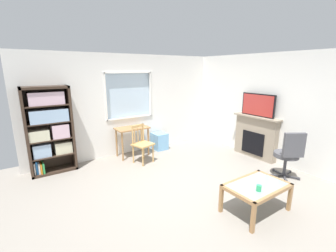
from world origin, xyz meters
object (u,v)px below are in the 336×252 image
object	(u,v)px
wooden_chair	(142,144)
tv	(258,105)
desk_under_window	(132,133)
coffee_table	(257,188)
sippy_cup	(259,188)
plastic_drawer_unit	(160,141)
fireplace	(255,137)
bookshelf	(49,127)
office_chair	(289,153)

from	to	relation	value
wooden_chair	tv	distance (m)	2.94
desk_under_window	coffee_table	size ratio (longest dim) A/B	0.84
sippy_cup	wooden_chair	bearing A→B (deg)	97.65
desk_under_window	plastic_drawer_unit	xyz separation A→B (m)	(0.84, 0.05, -0.38)
fireplace	tv	xyz separation A→B (m)	(-0.02, -0.00, 0.80)
plastic_drawer_unit	fireplace	distance (m)	2.51
fireplace	sippy_cup	world-z (taller)	fireplace
coffee_table	wooden_chair	bearing A→B (deg)	101.03
wooden_chair	plastic_drawer_unit	bearing A→B (deg)	33.80
bookshelf	plastic_drawer_unit	xyz separation A→B (m)	(2.68, -0.06, -0.76)
coffee_table	plastic_drawer_unit	bearing A→B (deg)	84.63
wooden_chair	office_chair	bearing A→B (deg)	-49.99
bookshelf	fireplace	xyz separation A→B (m)	(4.35, -1.90, -0.45)
sippy_cup	tv	bearing A→B (deg)	36.84
desk_under_window	wooden_chair	world-z (taller)	wooden_chair
office_chair	bookshelf	bearing A→B (deg)	141.82
bookshelf	wooden_chair	world-z (taller)	bookshelf
tv	coffee_table	bearing A→B (deg)	-143.50
bookshelf	tv	distance (m)	4.75
office_chair	tv	bearing A→B (deg)	66.76
coffee_table	sippy_cup	world-z (taller)	sippy_cup
wooden_chair	sippy_cup	bearing A→B (deg)	-82.35
office_chair	coffee_table	bearing A→B (deg)	-167.37
desk_under_window	sippy_cup	distance (m)	3.41
desk_under_window	office_chair	xyz separation A→B (m)	(2.02, -2.92, -0.05)
plastic_drawer_unit	tv	bearing A→B (deg)	-48.11
plastic_drawer_unit	fireplace	xyz separation A→B (m)	(1.68, -1.85, 0.31)
plastic_drawer_unit	sippy_cup	bearing A→B (deg)	-97.62
tv	office_chair	size ratio (longest dim) A/B	0.87
desk_under_window	coffee_table	distance (m)	3.30
bookshelf	fireplace	size ratio (longest dim) A/B	1.53
tv	office_chair	bearing A→B (deg)	-113.24
wooden_chair	coffee_table	distance (m)	2.79
bookshelf	office_chair	xyz separation A→B (m)	(3.85, -3.03, -0.43)
tv	fireplace	bearing A→B (deg)	0.00
wooden_chair	coffee_table	bearing A→B (deg)	-78.97
bookshelf	office_chair	world-z (taller)	bookshelf
wooden_chair	plastic_drawer_unit	size ratio (longest dim) A/B	1.99
wooden_chair	coffee_table	world-z (taller)	wooden_chair
desk_under_window	plastic_drawer_unit	world-z (taller)	desk_under_window
tv	coffee_table	xyz separation A→B (m)	(-1.97, -1.46, -0.94)
wooden_chair	sippy_cup	size ratio (longest dim) A/B	10.00
fireplace	coffee_table	xyz separation A→B (m)	(-1.99, -1.46, -0.14)
fireplace	office_chair	distance (m)	1.23
fireplace	desk_under_window	bearing A→B (deg)	144.47
wooden_chair	bookshelf	bearing A→B (deg)	161.24
plastic_drawer_unit	sippy_cup	distance (m)	3.47
fireplace	tv	bearing A→B (deg)	-180.00
desk_under_window	tv	xyz separation A→B (m)	(2.50, -1.80, 0.72)
bookshelf	tv	world-z (taller)	bookshelf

